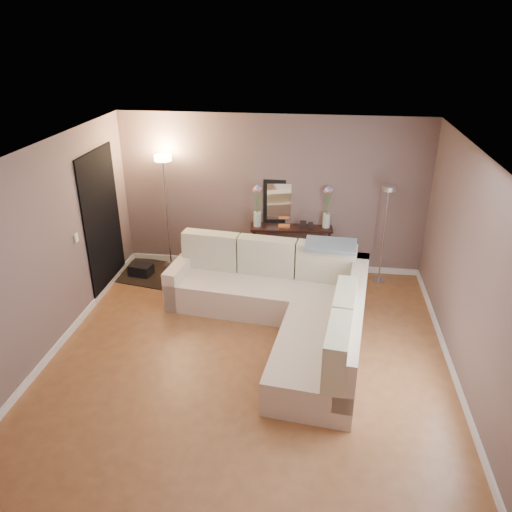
# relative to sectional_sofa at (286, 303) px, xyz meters

# --- Properties ---
(floor) EXTENTS (5.00, 5.50, 0.01)m
(floor) POSITION_rel_sectional_sofa_xyz_m (-0.40, -0.90, -0.38)
(floor) COLOR #9B6138
(floor) RESTS_ON ground
(ceiling) EXTENTS (5.00, 5.50, 0.01)m
(ceiling) POSITION_rel_sectional_sofa_xyz_m (-0.40, -0.90, 2.23)
(ceiling) COLOR white
(ceiling) RESTS_ON ground
(wall_back) EXTENTS (5.00, 0.02, 2.60)m
(wall_back) POSITION_rel_sectional_sofa_xyz_m (-0.40, 1.86, 0.93)
(wall_back) COLOR #745E59
(wall_back) RESTS_ON ground
(wall_front) EXTENTS (5.00, 0.02, 2.60)m
(wall_front) POSITION_rel_sectional_sofa_xyz_m (-0.40, -3.66, 0.93)
(wall_front) COLOR #745E59
(wall_front) RESTS_ON ground
(wall_left) EXTENTS (0.02, 5.50, 2.60)m
(wall_left) POSITION_rel_sectional_sofa_xyz_m (-2.91, -0.90, 0.93)
(wall_left) COLOR #745E59
(wall_left) RESTS_ON ground
(wall_right) EXTENTS (0.02, 5.50, 2.60)m
(wall_right) POSITION_rel_sectional_sofa_xyz_m (2.11, -0.90, 0.93)
(wall_right) COLOR #745E59
(wall_right) RESTS_ON ground
(baseboard_back) EXTENTS (5.00, 0.03, 0.10)m
(baseboard_back) POSITION_rel_sectional_sofa_xyz_m (-0.40, 1.84, -0.32)
(baseboard_back) COLOR white
(baseboard_back) RESTS_ON ground
(baseboard_left) EXTENTS (0.03, 5.50, 0.10)m
(baseboard_left) POSITION_rel_sectional_sofa_xyz_m (-2.89, -0.90, -0.32)
(baseboard_left) COLOR white
(baseboard_left) RESTS_ON ground
(baseboard_right) EXTENTS (0.03, 5.50, 0.10)m
(baseboard_right) POSITION_rel_sectional_sofa_xyz_m (2.08, -0.90, -0.32)
(baseboard_right) COLOR white
(baseboard_right) RESTS_ON ground
(doorway) EXTENTS (0.02, 1.20, 2.20)m
(doorway) POSITION_rel_sectional_sofa_xyz_m (-2.88, 0.80, 0.73)
(doorway) COLOR black
(doorway) RESTS_ON ground
(switch_plate) EXTENTS (0.02, 0.08, 0.12)m
(switch_plate) POSITION_rel_sectional_sofa_xyz_m (-2.88, -0.05, 0.83)
(switch_plate) COLOR white
(switch_plate) RESTS_ON ground
(sectional_sofa) EXTENTS (2.94, 3.03, 1.00)m
(sectional_sofa) POSITION_rel_sectional_sofa_xyz_m (0.00, 0.00, 0.00)
(sectional_sofa) COLOR beige
(sectional_sofa) RESTS_ON floor
(throw_blanket) EXTENTS (0.75, 0.46, 0.10)m
(throw_blanket) POSITION_rel_sectional_sofa_xyz_m (0.58, 0.64, 0.62)
(throw_blanket) COLOR slate
(throw_blanket) RESTS_ON sectional_sofa
(console_table) EXTENTS (1.36, 0.47, 0.82)m
(console_table) POSITION_rel_sectional_sofa_xyz_m (-0.13, 1.70, 0.09)
(console_table) COLOR black
(console_table) RESTS_ON floor
(leaning_mirror) EXTENTS (0.94, 0.12, 0.74)m
(leaning_mirror) POSITION_rel_sectional_sofa_xyz_m (-0.07, 1.88, 0.82)
(leaning_mirror) COLOR black
(leaning_mirror) RESTS_ON console_table
(table_decor) EXTENTS (0.57, 0.14, 0.13)m
(table_decor) POSITION_rel_sectional_sofa_xyz_m (-0.05, 1.67, 0.47)
(table_decor) COLOR orange
(table_decor) RESTS_ON console_table
(flower_vase_left) EXTENTS (0.16, 0.13, 0.70)m
(flower_vase_left) POSITION_rel_sectional_sofa_xyz_m (-0.61, 1.66, 0.74)
(flower_vase_left) COLOR silver
(flower_vase_left) RESTS_ON console_table
(flower_vase_right) EXTENTS (0.16, 0.13, 0.70)m
(flower_vase_right) POSITION_rel_sectional_sofa_xyz_m (0.51, 1.75, 0.74)
(flower_vase_right) COLOR silver
(flower_vase_right) RESTS_ON console_table
(floor_lamp_lit) EXTENTS (0.32, 0.32, 1.95)m
(floor_lamp_lit) POSITION_rel_sectional_sofa_xyz_m (-2.13, 1.64, 1.01)
(floor_lamp_lit) COLOR silver
(floor_lamp_lit) RESTS_ON floor
(floor_lamp_unlit) EXTENTS (0.28, 0.28, 1.63)m
(floor_lamp_unlit) POSITION_rel_sectional_sofa_xyz_m (1.42, 1.53, 0.78)
(floor_lamp_unlit) COLOR silver
(floor_lamp_unlit) RESTS_ON floor
(charcoal_rug) EXTENTS (1.43, 1.18, 0.02)m
(charcoal_rug) POSITION_rel_sectional_sofa_xyz_m (-2.30, 1.29, -0.36)
(charcoal_rug) COLOR black
(charcoal_rug) RESTS_ON floor
(black_bag) EXTENTS (0.40, 0.32, 0.23)m
(black_bag) POSITION_rel_sectional_sofa_xyz_m (-2.52, 1.22, -0.29)
(black_bag) COLOR black
(black_bag) RESTS_ON charcoal_rug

